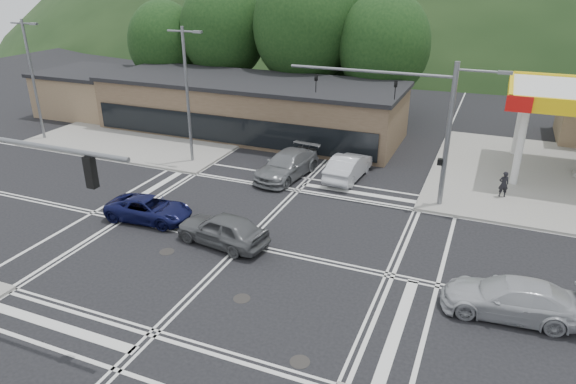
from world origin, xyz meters
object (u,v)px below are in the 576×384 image
at_px(car_silver_east, 511,298).
at_px(car_grey_center, 222,229).
at_px(car_queue_a, 348,167).
at_px(pedestrian, 504,184).
at_px(car_northbound, 287,165).
at_px(car_blue_west, 149,209).
at_px(car_queue_b, 367,125).

bearing_deg(car_silver_east, car_grey_center, -97.63).
relative_size(car_silver_east, car_queue_a, 1.06).
distance_m(car_queue_a, pedestrian, 9.15).
distance_m(car_queue_a, car_northbound, 3.89).
bearing_deg(pedestrian, car_silver_east, 75.46).
xyz_separation_m(car_silver_east, car_queue_a, (-9.70, 11.21, 0.05)).
distance_m(car_blue_west, pedestrian, 19.92).
bearing_deg(car_blue_west, pedestrian, -64.07).
height_order(car_queue_b, pedestrian, pedestrian).
relative_size(car_blue_west, car_grey_center, 0.99).
height_order(car_silver_east, pedestrian, pedestrian).
relative_size(car_blue_west, car_queue_a, 0.95).
height_order(car_silver_east, car_northbound, car_northbound).
xyz_separation_m(car_silver_east, pedestrian, (-0.57, 11.54, 0.18)).
bearing_deg(car_blue_west, car_queue_a, -44.00).
bearing_deg(car_queue_a, car_northbound, 22.17).
height_order(car_queue_b, car_northbound, car_queue_b).
xyz_separation_m(car_blue_west, car_queue_b, (6.78, 19.39, 0.17)).
height_order(car_grey_center, car_northbound, car_northbound).
bearing_deg(car_silver_east, car_blue_west, -99.39).
bearing_deg(car_grey_center, car_silver_east, 95.44).
distance_m(car_silver_east, car_queue_a, 14.83).
bearing_deg(car_blue_west, car_queue_b, -23.69).
relative_size(car_blue_west, car_northbound, 0.82).
relative_size(car_northbound, pedestrian, 3.61).
xyz_separation_m(car_queue_a, car_queue_b, (-1.27, 9.66, 0.01)).
distance_m(car_silver_east, car_queue_b, 23.57).
height_order(car_grey_center, car_queue_a, car_queue_a).
distance_m(car_blue_west, car_silver_east, 17.81).
xyz_separation_m(car_queue_a, car_northbound, (-3.69, -1.24, 0.01)).
distance_m(car_queue_b, car_northbound, 11.16).
bearing_deg(car_northbound, pedestrian, 15.19).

